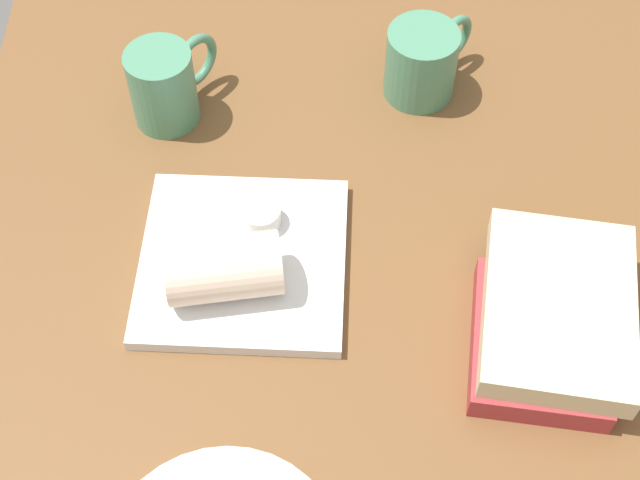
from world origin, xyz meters
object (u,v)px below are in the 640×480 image
Objects in this scene: square_plate at (243,261)px; coffee_mug at (165,84)px; sauce_cup at (261,216)px; book_stack at (551,323)px; second_mug at (423,61)px; breakfast_wrap at (224,268)px.

square_plate is 25.86cm from coffee_mug.
sauce_cup is 0.38× the size of coffee_mug.
coffee_mug is (18.60, 12.14, 2.36)cm from sauce_cup.
book_stack is 39.01cm from second_mug.
sauce_cup is 0.39× the size of second_mug.
book_stack is at bearing -127.99° from coffee_mug.
second_mug is at bearing 135.49° from breakfast_wrap.
sauce_cup is 30.34cm from second_mug.
breakfast_wrap is 39.24cm from second_mug.
sauce_cup is at bearing 64.19° from book_stack.
breakfast_wrap is 34.90cm from book_stack.
book_stack is (-14.82, -30.65, 0.62)cm from sauce_cup.
square_plate is 0.97× the size of book_stack.
breakfast_wrap is (-3.81, 1.62, 4.32)cm from square_plate.
book_stack is (-10.06, -32.68, 2.78)cm from square_plate.
book_stack reaches higher than sauce_cup.
breakfast_wrap is 1.04× the size of second_mug.
coffee_mug is (23.36, 10.12, 4.51)cm from square_plate.
coffee_mug is at bearing 52.01° from book_stack.
square_plate is at bearing 149.63° from breakfast_wrap.
book_stack is 54.33cm from coffee_mug.
sauce_cup is 22.34cm from coffee_mug.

